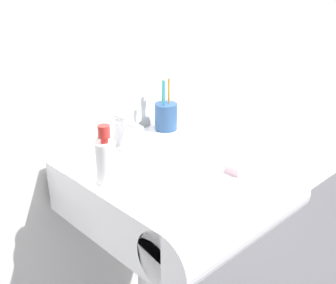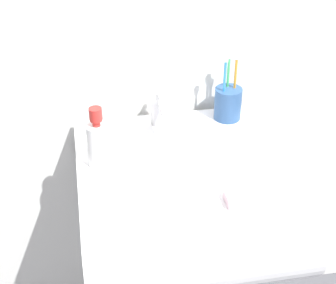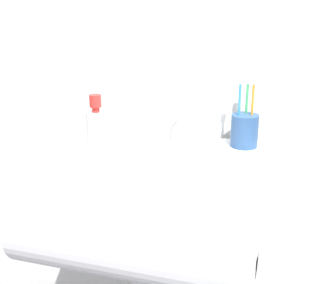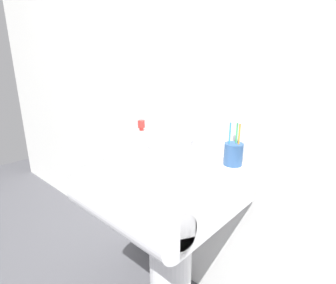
# 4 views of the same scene
# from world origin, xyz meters

# --- Properties ---
(sink_basin) EXTENTS (0.53, 0.59, 0.17)m
(sink_basin) POSITION_xyz_m (0.00, -0.06, 0.76)
(sink_basin) COLOR white
(sink_basin) RESTS_ON sink_pedestal
(faucet) EXTENTS (0.05, 0.13, 0.10)m
(faucet) POSITION_xyz_m (-0.02, 0.19, 0.90)
(faucet) COLOR silver
(faucet) RESTS_ON sink_basin
(toothbrush_cup) EXTENTS (0.08, 0.08, 0.21)m
(toothbrush_cup) POSITION_xyz_m (0.18, 0.20, 0.90)
(toothbrush_cup) COLOR #2D5184
(toothbrush_cup) RESTS_ON sink_basin
(soap_bottle) EXTENTS (0.06, 0.06, 0.16)m
(soap_bottle) POSITION_xyz_m (-0.20, 0.02, 0.91)
(soap_bottle) COLOR white
(soap_bottle) RESTS_ON sink_basin
(bar_soap) EXTENTS (0.07, 0.05, 0.02)m
(bar_soap) POSITION_xyz_m (0.11, -0.19, 0.86)
(bar_soap) COLOR silver
(bar_soap) RESTS_ON sink_basin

